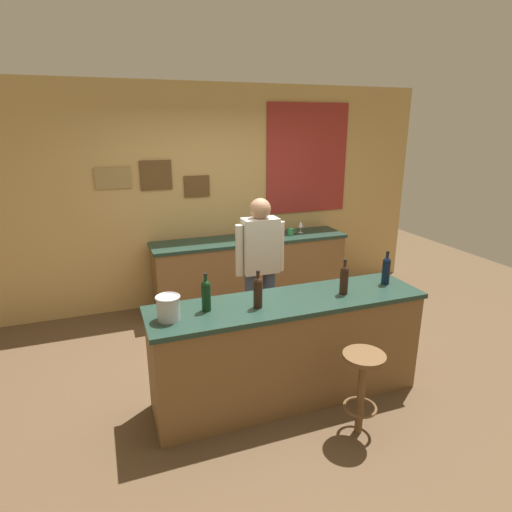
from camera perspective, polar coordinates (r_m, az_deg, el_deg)
The scene contains 16 objects.
ground_plane at distance 4.31m, azimuth 1.83°, elevation -15.19°, with size 10.00×10.00×0.00m, color brown.
back_wall at distance 5.65m, azimuth -5.53°, elevation 8.04°, with size 6.00×0.09×2.80m.
bar_counter at distance 3.76m, azimuth 4.25°, elevation -12.29°, with size 2.34×0.60×0.92m.
side_counter at distance 5.64m, azimuth -0.71°, elevation -2.02°, with size 2.55×0.56×0.90m.
bartender at distance 4.36m, azimuth 0.55°, elevation -1.18°, with size 0.52×0.21×1.62m.
bar_stool at distance 3.46m, azimuth 13.98°, elevation -15.76°, with size 0.32×0.32×0.68m.
wine_bottle_a at distance 3.33m, azimuth -6.67°, elevation -5.08°, with size 0.07×0.07×0.31m.
wine_bottle_b at distance 3.36m, azimuth 0.26°, elevation -4.72°, with size 0.07×0.07×0.31m.
wine_bottle_c at distance 3.70m, azimuth 11.67°, elevation -2.97°, with size 0.07×0.07×0.31m.
wine_bottle_d at distance 4.03m, azimuth 16.97°, elevation -1.72°, with size 0.07×0.07×0.31m.
ice_bucket at distance 3.24m, azimuth -11.62°, elevation -6.72°, with size 0.19×0.19×0.19m.
wine_glass_a at distance 5.57m, azimuth -0.38°, elevation 3.71°, with size 0.07×0.07×0.16m.
wine_glass_b at distance 5.47m, azimuth 1.39°, elevation 3.47°, with size 0.07×0.07×0.16m.
wine_glass_c at distance 5.65m, azimuth 3.55°, elevation 3.87°, with size 0.07×0.07×0.16m.
wine_glass_d at distance 5.80m, azimuth 5.99°, elevation 4.18°, with size 0.07×0.07×0.16m.
coffee_mug at distance 5.68m, azimuth 4.64°, elevation 3.28°, with size 0.12×0.08×0.09m.
Camera 1 is at (-1.40, -3.36, 2.31)m, focal length 30.01 mm.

